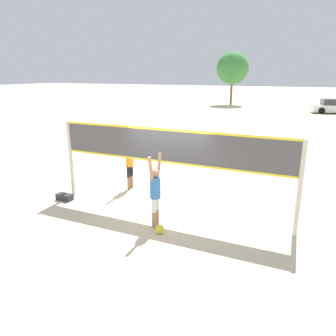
{
  "coord_description": "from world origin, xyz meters",
  "views": [
    {
      "loc": [
        3.76,
        -8.16,
        3.99
      ],
      "look_at": [
        0.0,
        0.0,
        1.38
      ],
      "focal_mm": 35.0,
      "sensor_mm": 36.0,
      "label": 1
    }
  ],
  "objects_px": {
    "volleyball": "(160,229)",
    "parked_car_mid": "(333,107)",
    "volleyball_net": "(168,154)",
    "gear_bag": "(65,197)",
    "player_blocker": "(130,160)",
    "player_spiker": "(155,190)",
    "tree_right_cluster": "(232,68)"
  },
  "relations": [
    {
      "from": "volleyball",
      "to": "parked_car_mid",
      "type": "relative_size",
      "value": 0.05
    },
    {
      "from": "volleyball_net",
      "to": "gear_bag",
      "type": "height_order",
      "value": "volleyball_net"
    },
    {
      "from": "gear_bag",
      "to": "player_blocker",
      "type": "bearing_deg",
      "value": 53.63
    },
    {
      "from": "player_spiker",
      "to": "tree_right_cluster",
      "type": "height_order",
      "value": "tree_right_cluster"
    },
    {
      "from": "volleyball_net",
      "to": "gear_bag",
      "type": "xyz_separation_m",
      "value": [
        -3.49,
        -0.5,
        -1.68
      ]
    },
    {
      "from": "volleyball_net",
      "to": "player_blocker",
      "type": "bearing_deg",
      "value": 147.28
    },
    {
      "from": "parked_car_mid",
      "to": "player_blocker",
      "type": "bearing_deg",
      "value": -118.05
    },
    {
      "from": "volleyball_net",
      "to": "volleyball",
      "type": "height_order",
      "value": "volleyball_net"
    },
    {
      "from": "volleyball_net",
      "to": "tree_right_cluster",
      "type": "height_order",
      "value": "tree_right_cluster"
    },
    {
      "from": "volleyball",
      "to": "player_blocker",
      "type": "bearing_deg",
      "value": 133.08
    },
    {
      "from": "player_blocker",
      "to": "gear_bag",
      "type": "bearing_deg",
      "value": -36.37
    },
    {
      "from": "player_blocker",
      "to": "tree_right_cluster",
      "type": "distance_m",
      "value": 34.33
    },
    {
      "from": "volleyball",
      "to": "player_spiker",
      "type": "bearing_deg",
      "value": 131.08
    },
    {
      "from": "player_spiker",
      "to": "volleyball",
      "type": "relative_size",
      "value": 8.66
    },
    {
      "from": "tree_right_cluster",
      "to": "volleyball_net",
      "type": "bearing_deg",
      "value": -78.58
    },
    {
      "from": "player_blocker",
      "to": "volleyball",
      "type": "xyz_separation_m",
      "value": [
        2.47,
        -2.65,
        -0.95
      ]
    },
    {
      "from": "player_spiker",
      "to": "parked_car_mid",
      "type": "height_order",
      "value": "player_spiker"
    },
    {
      "from": "player_blocker",
      "to": "gear_bag",
      "type": "height_order",
      "value": "player_blocker"
    },
    {
      "from": "volleyball_net",
      "to": "player_spiker",
      "type": "relative_size",
      "value": 3.58
    },
    {
      "from": "player_spiker",
      "to": "tree_right_cluster",
      "type": "distance_m",
      "value": 36.99
    },
    {
      "from": "player_blocker",
      "to": "parked_car_mid",
      "type": "bearing_deg",
      "value": 166.26
    },
    {
      "from": "player_blocker",
      "to": "volleyball",
      "type": "relative_size",
      "value": 8.79
    },
    {
      "from": "player_blocker",
      "to": "gear_bag",
      "type": "distance_m",
      "value": 2.51
    },
    {
      "from": "parked_car_mid",
      "to": "tree_right_cluster",
      "type": "xyz_separation_m",
      "value": [
        -11.98,
        5.16,
        3.96
      ]
    },
    {
      "from": "parked_car_mid",
      "to": "volleyball_net",
      "type": "bearing_deg",
      "value": -113.56
    },
    {
      "from": "player_spiker",
      "to": "volleyball",
      "type": "distance_m",
      "value": 1.03
    },
    {
      "from": "parked_car_mid",
      "to": "tree_right_cluster",
      "type": "distance_m",
      "value": 13.63
    },
    {
      "from": "volleyball",
      "to": "parked_car_mid",
      "type": "bearing_deg",
      "value": 81.76
    },
    {
      "from": "player_blocker",
      "to": "volleyball",
      "type": "bearing_deg",
      "value": 43.08
    },
    {
      "from": "player_blocker",
      "to": "tree_right_cluster",
      "type": "xyz_separation_m",
      "value": [
        -4.98,
        33.79,
        3.53
      ]
    },
    {
      "from": "player_blocker",
      "to": "player_spiker",
      "type": "bearing_deg",
      "value": 43.35
    },
    {
      "from": "volleyball",
      "to": "tree_right_cluster",
      "type": "distance_m",
      "value": 37.46
    }
  ]
}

